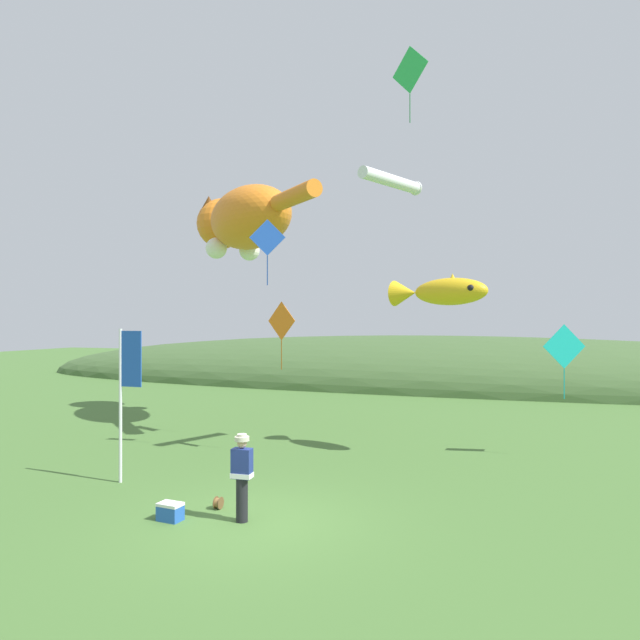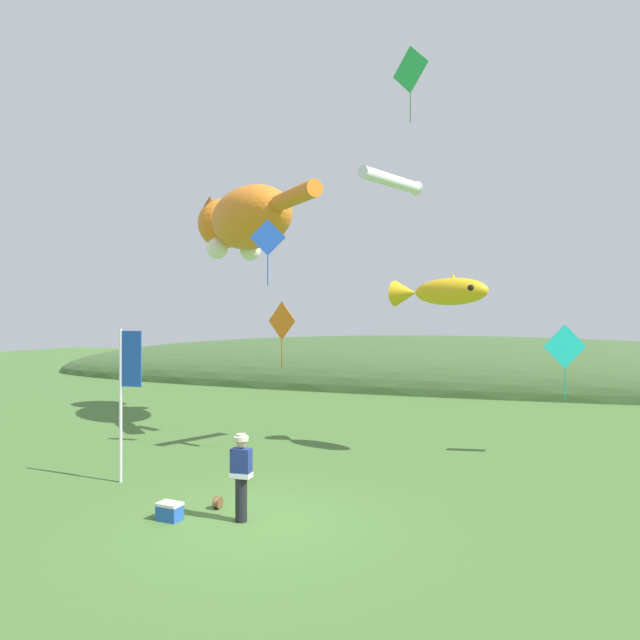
{
  "view_description": "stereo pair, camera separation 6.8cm",
  "coord_description": "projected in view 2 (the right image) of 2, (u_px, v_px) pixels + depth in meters",
  "views": [
    {
      "loc": [
        5.01,
        -10.42,
        4.07
      ],
      "look_at": [
        0.0,
        4.0,
        4.1
      ],
      "focal_mm": 32.0,
      "sensor_mm": 36.0,
      "label": 1
    },
    {
      "loc": [
        5.08,
        -10.4,
        4.07
      ],
      "look_at": [
        0.0,
        4.0,
        4.1
      ],
      "focal_mm": 32.0,
      "sensor_mm": 36.0,
      "label": 2
    }
  ],
  "objects": [
    {
      "name": "festival_banner_pole",
      "position": [
        126.0,
        382.0,
        14.32
      ],
      "size": [
        0.66,
        0.08,
        3.87
      ],
      "color": "silver",
      "rests_on": "ground"
    },
    {
      "name": "kite_spool",
      "position": [
        218.0,
        503.0,
        12.33
      ],
      "size": [
        0.13,
        0.26,
        0.26
      ],
      "color": "olive",
      "rests_on": "ground"
    },
    {
      "name": "kite_giant_cat",
      "position": [
        244.0,
        221.0,
        22.77
      ],
      "size": [
        7.55,
        6.77,
        2.85
      ],
      "color": "orange"
    },
    {
      "name": "picnic_cooler",
      "position": [
        170.0,
        511.0,
        11.62
      ],
      "size": [
        0.52,
        0.37,
        0.36
      ],
      "color": "blue",
      "rests_on": "ground"
    },
    {
      "name": "distant_hill_ridge",
      "position": [
        438.0,
        384.0,
        36.97
      ],
      "size": [
        60.96,
        13.69,
        6.25
      ],
      "color": "#426033",
      "rests_on": "ground"
    },
    {
      "name": "ground_plane",
      "position": [
        254.0,
        522.0,
        11.49
      ],
      "size": [
        120.0,
        120.0,
        0.0
      ],
      "primitive_type": "plane",
      "color": "#477033"
    },
    {
      "name": "kite_diamond_orange",
      "position": [
        282.0,
        321.0,
        17.38
      ],
      "size": [
        1.09,
        0.49,
        2.08
      ],
      "color": "orange"
    },
    {
      "name": "kite_tube_streamer",
      "position": [
        392.0,
        181.0,
        16.71
      ],
      "size": [
        1.44,
        2.62,
        0.44
      ],
      "color": "white"
    },
    {
      "name": "kite_diamond_green",
      "position": [
        410.0,
        70.0,
        17.41
      ],
      "size": [
        1.24,
        0.79,
        2.36
      ],
      "color": "green"
    },
    {
      "name": "kite_diamond_blue",
      "position": [
        268.0,
        238.0,
        17.25
      ],
      "size": [
        1.05,
        0.36,
        2.0
      ],
      "color": "blue"
    },
    {
      "name": "kite_diamond_teal",
      "position": [
        565.0,
        347.0,
        16.78
      ],
      "size": [
        1.2,
        0.55,
        2.21
      ],
      "color": "#19BFBF"
    },
    {
      "name": "kite_fish_windsock",
      "position": [
        440.0,
        292.0,
        17.17
      ],
      "size": [
        3.18,
        1.79,
        0.95
      ],
      "color": "gold"
    },
    {
      "name": "festival_attendant",
      "position": [
        241.0,
        474.0,
        11.55
      ],
      "size": [
        0.44,
        0.3,
        1.77
      ],
      "color": "black",
      "rests_on": "ground"
    }
  ]
}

